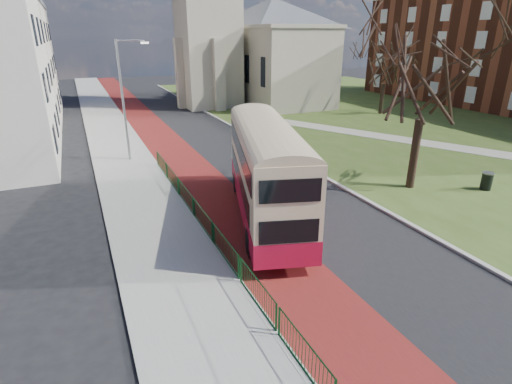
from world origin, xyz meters
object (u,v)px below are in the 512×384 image
bus (266,168)px  winter_tree_far (386,59)px  streetlamp (125,95)px  litter_bin (487,181)px  winter_tree_near (429,60)px

bus → winter_tree_far: size_ratio=1.32×
streetlamp → winter_tree_far: winter_tree_far is taller
bus → litter_bin: bearing=9.0°
winter_tree_far → litter_bin: winter_tree_far is taller
bus → winter_tree_near: size_ratio=1.08×
winter_tree_far → bus: bearing=-140.3°
winter_tree_near → streetlamp: bearing=139.4°
bus → winter_tree_near: bearing=18.6°
winter_tree_near → winter_tree_far: bearing=53.9°
bus → winter_tree_far: (23.59, 19.55, 3.29)m
streetlamp → winter_tree_near: winter_tree_near is taller
litter_bin → bus: bearing=172.2°
winter_tree_far → litter_bin: size_ratio=8.22×
streetlamp → winter_tree_far: (28.21, 7.10, 1.28)m
streetlamp → winter_tree_far: size_ratio=0.95×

